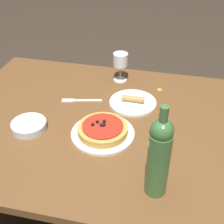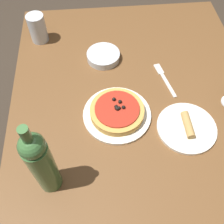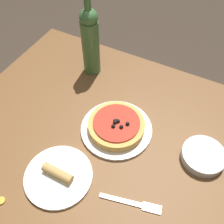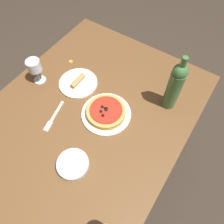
{
  "view_description": "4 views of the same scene",
  "coord_description": "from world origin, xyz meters",
  "views": [
    {
      "loc": [
        -0.31,
        1.03,
        1.53
      ],
      "look_at": [
        -0.09,
        0.05,
        0.81
      ],
      "focal_mm": 50.0,
      "sensor_mm": 36.0,
      "label": 1
    },
    {
      "loc": [
        -0.6,
        0.15,
        1.55
      ],
      "look_at": [
        -0.06,
        0.1,
        0.75
      ],
      "focal_mm": 42.0,
      "sensor_mm": 36.0,
      "label": 2
    },
    {
      "loc": [
        0.18,
        -0.41,
        1.5
      ],
      "look_at": [
        -0.09,
        0.11,
        0.77
      ],
      "focal_mm": 42.0,
      "sensor_mm": 36.0,
      "label": 3
    },
    {
      "loc": [
        0.42,
        0.44,
        1.69
      ],
      "look_at": [
        -0.04,
        0.13,
        0.8
      ],
      "focal_mm": 35.0,
      "sensor_mm": 36.0,
      "label": 4
    }
  ],
  "objects": [
    {
      "name": "wine_bottle",
      "position": [
        -0.29,
        0.32,
        0.87
      ],
      "size": [
        0.07,
        0.07,
        0.34
      ],
      "color": "#3D6B38",
      "rests_on": "dining_table"
    },
    {
      "name": "dinner_plate",
      "position": [
        -0.05,
        0.08,
        0.72
      ],
      "size": [
        0.26,
        0.26,
        0.01
      ],
      "color": "white",
      "rests_on": "dining_table"
    },
    {
      "name": "ground_plane",
      "position": [
        0.0,
        0.0,
        0.0
      ],
      "size": [
        14.0,
        14.0,
        0.0
      ],
      "primitive_type": "plane",
      "color": "#382D23"
    },
    {
      "name": "dining_table",
      "position": [
        0.0,
        0.0,
        0.63
      ],
      "size": [
        1.28,
        0.99,
        0.71
      ],
      "color": "brown",
      "rests_on": "ground_plane"
    },
    {
      "name": "bottle_cap",
      "position": [
        -0.25,
        -0.31,
        0.72
      ],
      "size": [
        0.02,
        0.02,
        0.01
      ],
      "color": "gold",
      "rests_on": "dining_table"
    },
    {
      "name": "pizza",
      "position": [
        -0.05,
        0.08,
        0.74
      ],
      "size": [
        0.2,
        0.2,
        0.05
      ],
      "color": "gold",
      "rests_on": "dinner_plate"
    },
    {
      "name": "fork",
      "position": [
        0.12,
        -0.13,
        0.71
      ],
      "size": [
        0.19,
        0.06,
        0.0
      ],
      "rotation": [
        0.0,
        0.0,
        0.23
      ],
      "color": "beige",
      "rests_on": "dining_table"
    },
    {
      "name": "side_bowl",
      "position": [
        0.25,
        0.11,
        0.73
      ],
      "size": [
        0.15,
        0.15,
        0.03
      ],
      "color": "silver",
      "rests_on": "dining_table"
    },
    {
      "name": "side_plate",
      "position": [
        -0.14,
        -0.17,
        0.72
      ],
      "size": [
        0.22,
        0.22,
        0.04
      ],
      "color": "white",
      "rests_on": "dining_table"
    }
  ]
}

